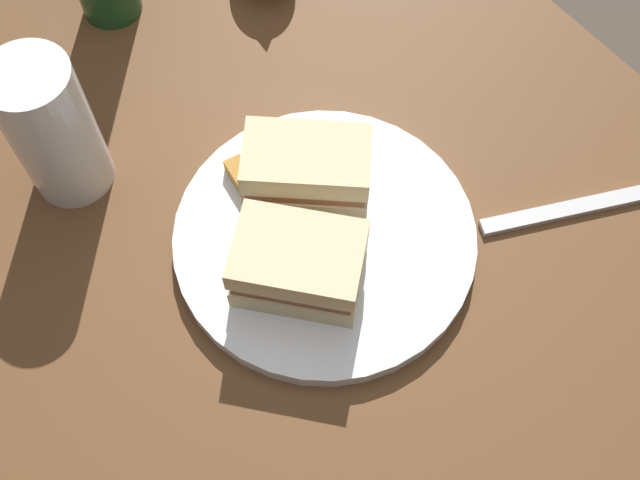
{
  "coord_description": "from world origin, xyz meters",
  "views": [
    {
      "loc": [
        -0.26,
        0.18,
        1.38
      ],
      "look_at": [
        0.01,
        -0.01,
        0.75
      ],
      "focal_mm": 43.55,
      "sensor_mm": 36.0,
      "label": 1
    }
  ],
  "objects": [
    {
      "name": "potato_wedge_back",
      "position": [
        0.04,
        0.02,
        0.75
      ],
      "size": [
        0.04,
        0.03,
        0.02
      ],
      "primitive_type": "cube",
      "rotation": [
        0.0,
        0.0,
        6.04
      ],
      "color": "#AD702D",
      "rests_on": "plate"
    },
    {
      "name": "potato_wedge_front",
      "position": [
        0.05,
        0.02,
        0.75
      ],
      "size": [
        0.05,
        0.04,
        0.02
      ],
      "primitive_type": "cube",
      "rotation": [
        0.0,
        0.0,
        5.76
      ],
      "color": "#AD702D",
      "rests_on": "plate"
    },
    {
      "name": "pint_glass",
      "position": [
        0.23,
        0.13,
        0.79
      ],
      "size": [
        0.08,
        0.08,
        0.16
      ],
      "color": "white",
      "rests_on": "dining_table"
    },
    {
      "name": "potato_wedge_middle",
      "position": [
        0.04,
        0.0,
        0.75
      ],
      "size": [
        0.06,
        0.05,
        0.02
      ],
      "primitive_type": "cube",
      "rotation": [
        0.0,
        0.0,
        0.62
      ],
      "color": "#B77F33",
      "rests_on": "plate"
    },
    {
      "name": "fork",
      "position": [
        -0.1,
        -0.23,
        0.72
      ],
      "size": [
        0.09,
        0.17,
        0.01
      ],
      "primitive_type": "cube",
      "rotation": [
        0.0,
        0.0,
        1.17
      ],
      "color": "silver",
      "rests_on": "dining_table"
    },
    {
      "name": "ground_plane",
      "position": [
        0.0,
        0.0,
        0.0
      ],
      "size": [
        6.0,
        6.0,
        0.0
      ],
      "primitive_type": "plane",
      "color": "#4C4238"
    },
    {
      "name": "sandwich_half_left",
      "position": [
        0.07,
        -0.04,
        0.77
      ],
      "size": [
        0.13,
        0.13,
        0.06
      ],
      "color": "beige",
      "rests_on": "plate"
    },
    {
      "name": "dining_table",
      "position": [
        0.0,
        0.0,
        0.36
      ],
      "size": [
        1.3,
        0.84,
        0.72
      ],
      "primitive_type": "cube",
      "color": "brown",
      "rests_on": "ground"
    },
    {
      "name": "potato_wedge_left_edge",
      "position": [
        0.04,
        0.02,
        0.75
      ],
      "size": [
        0.03,
        0.05,
        0.02
      ],
      "primitive_type": "cube",
      "rotation": [
        0.0,
        0.0,
        1.77
      ],
      "color": "#AD702D",
      "rests_on": "plate"
    },
    {
      "name": "potato_wedge_right_edge",
      "position": [
        0.1,
        0.01,
        0.75
      ],
      "size": [
        0.06,
        0.02,
        0.02
      ],
      "primitive_type": "cube",
      "rotation": [
        0.0,
        0.0,
        6.17
      ],
      "color": "#B77F33",
      "rests_on": "plate"
    },
    {
      "name": "sandwich_half_right",
      "position": [
        -0.01,
        0.02,
        0.77
      ],
      "size": [
        0.13,
        0.13,
        0.06
      ],
      "color": "beige",
      "rests_on": "plate"
    },
    {
      "name": "plate",
      "position": [
        0.02,
        -0.02,
        0.73
      ],
      "size": [
        0.29,
        0.29,
        0.02
      ],
      "primitive_type": "cylinder",
      "color": "white",
      "rests_on": "dining_table"
    }
  ]
}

